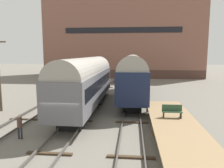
# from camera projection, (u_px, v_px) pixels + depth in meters

# --- Properties ---
(ground_plane) EXTENTS (200.00, 200.00, 0.00)m
(ground_plane) POSITION_uv_depth(u_px,v_px,m) (66.00, 135.00, 15.09)
(ground_plane) COLOR #6B665B
(track_left) EXTENTS (2.60, 60.00, 0.26)m
(track_left) POSITION_uv_depth(u_px,v_px,m) (4.00, 130.00, 15.50)
(track_left) COLOR #4C4742
(track_left) RESTS_ON ground
(track_middle) EXTENTS (2.60, 60.00, 0.26)m
(track_middle) POSITION_uv_depth(u_px,v_px,m) (66.00, 133.00, 15.07)
(track_middle) COLOR #4C4742
(track_middle) RESTS_ON ground
(track_right) EXTENTS (2.60, 60.00, 0.26)m
(track_right) POSITION_uv_depth(u_px,v_px,m) (131.00, 135.00, 14.65)
(track_right) COLOR #4C4742
(track_right) RESTS_ON ground
(train_car_grey) EXTENTS (2.98, 16.35, 5.19)m
(train_car_grey) POSITION_uv_depth(u_px,v_px,m) (87.00, 80.00, 21.65)
(train_car_grey) COLOR black
(train_car_grey) RESTS_ON ground
(train_car_navy) EXTENTS (3.01, 17.29, 5.40)m
(train_car_navy) POSITION_uv_depth(u_px,v_px,m) (132.00, 74.00, 26.70)
(train_car_navy) COLOR black
(train_car_navy) RESTS_ON ground
(station_platform) EXTENTS (3.08, 12.50, 1.06)m
(station_platform) POSITION_uv_depth(u_px,v_px,m) (174.00, 123.00, 14.60)
(station_platform) COLOR #8C704C
(station_platform) RESTS_ON ground
(bench) EXTENTS (1.40, 0.40, 0.91)m
(bench) POSITION_uv_depth(u_px,v_px,m) (172.00, 111.00, 15.43)
(bench) COLOR #2D4C33
(bench) RESTS_ON station_platform
(person_worker) EXTENTS (0.32, 0.32, 1.64)m
(person_worker) POSITION_uv_depth(u_px,v_px,m) (20.00, 124.00, 14.23)
(person_worker) COLOR #282833
(person_worker) RESTS_ON ground
(warehouse_building) EXTENTS (36.41, 13.53, 19.36)m
(warehouse_building) POSITION_uv_depth(u_px,v_px,m) (124.00, 37.00, 54.38)
(warehouse_building) COLOR #4F342A
(warehouse_building) RESTS_ON ground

